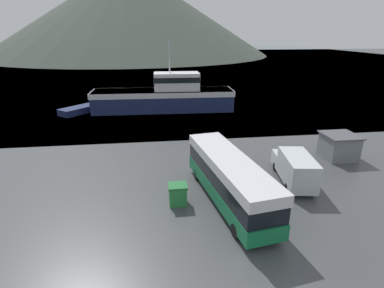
% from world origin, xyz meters
% --- Properties ---
extents(water_surface, '(240.00, 240.00, 0.00)m').
position_xyz_m(water_surface, '(0.00, 143.00, 0.00)').
color(water_surface, slate).
rests_on(water_surface, ground).
extents(hill_backdrop, '(143.41, 143.41, 43.68)m').
position_xyz_m(hill_backdrop, '(-15.52, 164.78, 21.84)').
color(hill_backdrop, '#424C42').
rests_on(hill_backdrop, ground).
extents(tour_bus, '(4.24, 11.27, 3.31)m').
position_xyz_m(tour_bus, '(-0.07, 10.00, 1.86)').
color(tour_bus, '#146B3D').
rests_on(tour_bus, ground).
extents(delivery_van, '(2.92, 6.39, 2.48)m').
position_xyz_m(delivery_van, '(5.77, 12.11, 1.31)').
color(delivery_van, silver).
rests_on(delivery_van, ground).
extents(fishing_boat, '(21.18, 5.48, 10.24)m').
position_xyz_m(fishing_boat, '(-3.19, 37.09, 2.21)').
color(fishing_boat, '#19234C').
rests_on(fishing_boat, water_surface).
extents(storage_bin, '(1.31, 1.15, 1.48)m').
position_xyz_m(storage_bin, '(-3.63, 10.10, 0.76)').
color(storage_bin, '#287F3D').
rests_on(storage_bin, ground).
extents(dock_kiosk, '(3.04, 3.03, 2.33)m').
position_xyz_m(dock_kiosk, '(12.17, 16.33, 1.18)').
color(dock_kiosk, slate).
rests_on(dock_kiosk, ground).
extents(small_boat, '(6.63, 6.92, 0.94)m').
position_xyz_m(small_boat, '(-15.47, 37.56, 0.47)').
color(small_boat, '#19234C').
rests_on(small_boat, water_surface).
extents(mooring_bollard, '(0.34, 0.34, 0.92)m').
position_xyz_m(mooring_bollard, '(1.79, 22.08, 0.50)').
color(mooring_bollard, '#4C4C51').
rests_on(mooring_bollard, ground).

